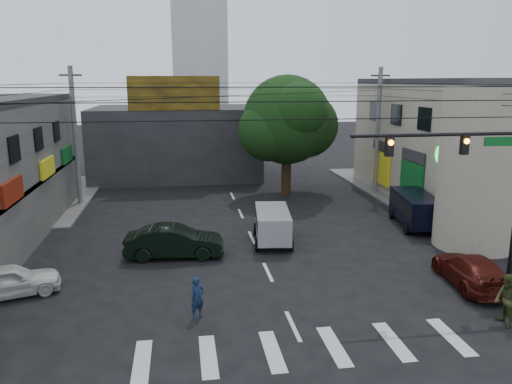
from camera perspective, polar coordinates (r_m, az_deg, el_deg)
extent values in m
plane|color=black|center=(20.49, 2.36, -11.20)|extent=(160.00, 160.00, 0.00)
cube|color=#514F4C|center=(43.12, 21.67, 0.79)|extent=(16.00, 16.00, 0.15)
cube|color=gray|center=(38.36, 25.86, 4.99)|extent=(14.00, 18.00, 8.00)
cylinder|color=gray|center=(27.08, 24.22, 2.44)|extent=(4.00, 4.00, 8.00)
cube|color=#232326|center=(44.70, -9.10, 5.72)|extent=(14.00, 10.00, 6.00)
cube|color=olive|center=(39.50, -9.35, 11.08)|extent=(7.00, 0.30, 2.60)
cylinder|color=black|center=(36.71, 3.48, 3.10)|extent=(0.70, 0.70, 4.40)
sphere|color=black|center=(36.31, 3.55, 8.24)|extent=(6.40, 6.40, 6.40)
cylinder|color=black|center=(19.97, 20.36, 6.17)|extent=(7.00, 0.14, 0.14)
cube|color=black|center=(20.52, 22.73, 5.00)|extent=(0.28, 0.22, 0.75)
cube|color=black|center=(19.14, 14.99, 5.07)|extent=(0.28, 0.22, 0.75)
sphere|color=orange|center=(20.38, 22.97, 5.36)|extent=(0.20, 0.20, 0.20)
sphere|color=orange|center=(18.99, 15.19, 5.46)|extent=(0.20, 0.20, 0.20)
cube|color=#0D5B20|center=(21.32, 26.22, 5.21)|extent=(1.40, 0.06, 0.35)
cylinder|color=#59595B|center=(35.26, -19.94, 5.91)|extent=(0.32, 0.32, 9.20)
cylinder|color=#59595B|center=(37.36, 13.72, 6.65)|extent=(0.32, 0.32, 9.20)
imported|color=black|center=(24.20, -9.29, -5.62)|extent=(2.27, 4.87, 1.53)
imported|color=silver|center=(21.98, -26.38, -9.07)|extent=(3.79, 4.70, 1.29)
imported|color=#3E0D08|center=(22.53, 23.34, -8.21)|extent=(2.80, 4.93, 1.32)
imported|color=#111F3D|center=(18.15, -6.72, -11.92)|extent=(0.88, 0.87, 1.52)
imported|color=#333A1B|center=(19.44, 26.73, -11.02)|extent=(1.00, 0.83, 1.85)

